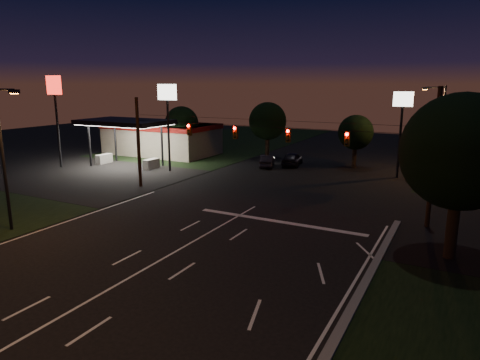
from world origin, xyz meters
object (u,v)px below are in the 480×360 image
Objects in this scene: utility_pole_right at (427,227)px; tree_right_near at (461,153)px; car_oncoming_a at (292,159)px; car_oncoming_b at (267,161)px.

utility_pole_right is 1.03× the size of tree_right_near.
car_oncoming_b is (-2.20, -2.10, -0.11)m from car_oncoming_a.
tree_right_near is at bearing 119.41° from car_oncoming_a.
tree_right_near is 2.19× the size of car_oncoming_b.
car_oncoming_a is (-15.58, 16.19, 0.77)m from utility_pole_right.
car_oncoming_a is at bearing -155.14° from car_oncoming_b.
tree_right_near reaches higher than car_oncoming_b.
tree_right_near reaches higher than car_oncoming_a.
tree_right_near is 27.50m from car_oncoming_b.
car_oncoming_a is 3.04m from car_oncoming_b.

